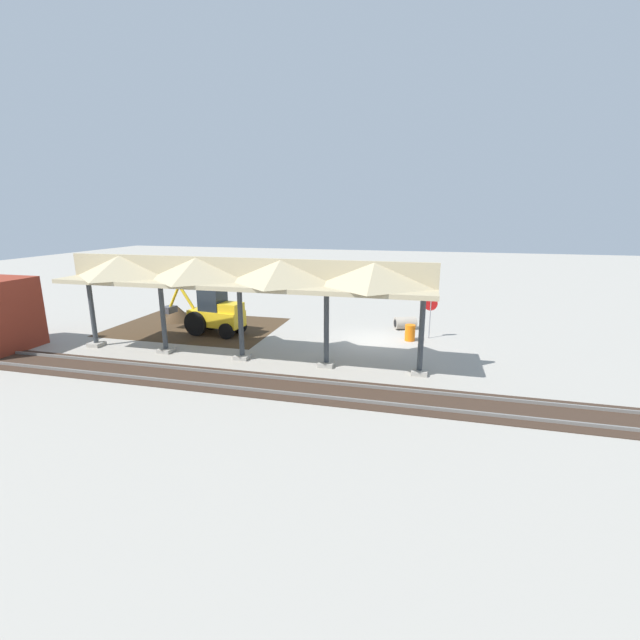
% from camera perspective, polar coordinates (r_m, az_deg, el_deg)
% --- Properties ---
extents(ground_plane, '(120.00, 120.00, 0.00)m').
position_cam_1_polar(ground_plane, '(23.96, 7.19, -2.75)').
color(ground_plane, '#9E998E').
extents(dirt_work_zone, '(9.99, 7.00, 0.01)m').
position_cam_1_polar(dirt_work_zone, '(27.70, -16.10, -0.88)').
color(dirt_work_zone, '#42301E').
rests_on(dirt_work_zone, ground).
extents(platform_canopy, '(17.99, 3.20, 4.90)m').
position_cam_1_polar(platform_canopy, '(20.25, -10.82, 6.14)').
color(platform_canopy, '#9E998E').
rests_on(platform_canopy, ground).
extents(rail_tracks, '(60.00, 2.58, 0.15)m').
position_cam_1_polar(rail_tracks, '(17.00, 4.01, -9.72)').
color(rail_tracks, slate).
rests_on(rail_tracks, ground).
extents(stop_sign, '(0.75, 0.21, 2.37)m').
position_cam_1_polar(stop_sign, '(24.59, 14.52, 1.46)').
color(stop_sign, gray).
rests_on(stop_sign, ground).
extents(backhoe, '(5.40, 2.07, 2.82)m').
position_cam_1_polar(backhoe, '(25.59, -13.94, 0.95)').
color(backhoe, yellow).
rests_on(backhoe, ground).
extents(dirt_mound, '(3.74, 3.74, 2.01)m').
position_cam_1_polar(dirt_mound, '(29.66, -18.35, -0.09)').
color(dirt_mound, '#42301E').
rests_on(dirt_mound, ground).
extents(concrete_pipe, '(1.46, 1.19, 0.77)m').
position_cam_1_polar(concrete_pipe, '(26.55, 11.29, -0.39)').
color(concrete_pipe, '#9E9384').
rests_on(concrete_pipe, ground).
extents(traffic_barrel, '(0.56, 0.56, 0.90)m').
position_cam_1_polar(traffic_barrel, '(24.19, 11.91, -1.67)').
color(traffic_barrel, orange).
rests_on(traffic_barrel, ground).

